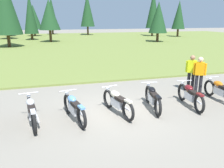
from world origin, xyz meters
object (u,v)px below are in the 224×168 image
at_px(motorcycle_black, 153,98).
at_px(motorcycle_sky_blue, 74,108).
at_px(rider_near_row_end, 192,71).
at_px(motorcycle_silver, 31,111).
at_px(motorcycle_cream, 117,102).
at_px(rider_checking_bike, 199,73).
at_px(motorcycle_maroon, 190,95).
at_px(motorcycle_orange, 220,91).

bearing_deg(motorcycle_black, motorcycle_sky_blue, -175.78).
xyz_separation_m(motorcycle_black, rider_near_row_end, (2.65, 1.56, 0.51)).
xyz_separation_m(motorcycle_silver, motorcycle_cream, (2.84, 0.06, 0.00)).
height_order(rider_checking_bike, rider_near_row_end, same).
height_order(motorcycle_cream, motorcycle_maroon, same).
relative_size(motorcycle_cream, motorcycle_maroon, 0.99).
relative_size(motorcycle_black, motorcycle_maroon, 0.99).
relative_size(motorcycle_sky_blue, rider_near_row_end, 1.24).
bearing_deg(motorcycle_cream, rider_near_row_end, 22.32).
relative_size(motorcycle_orange, rider_near_row_end, 1.26).
height_order(motorcycle_orange, rider_checking_bike, rider_checking_bike).
bearing_deg(motorcycle_sky_blue, rider_checking_bike, 12.65).
bearing_deg(motorcycle_silver, motorcycle_black, 2.14).
distance_m(motorcycle_orange, rider_near_row_end, 1.64).
relative_size(motorcycle_cream, rider_checking_bike, 1.24).
height_order(motorcycle_silver, rider_near_row_end, rider_near_row_end).
xyz_separation_m(motorcycle_black, rider_checking_bike, (2.70, 1.05, 0.51)).
distance_m(motorcycle_black, motorcycle_orange, 3.01).
distance_m(motorcycle_silver, motorcycle_orange, 7.25).
xyz_separation_m(motorcycle_cream, motorcycle_orange, (4.41, 0.14, 0.00)).
bearing_deg(motorcycle_silver, motorcycle_maroon, 0.09).
height_order(motorcycle_silver, rider_checking_bike, rider_checking_bike).
relative_size(motorcycle_sky_blue, motorcycle_orange, 0.99).
bearing_deg(rider_checking_bike, motorcycle_orange, -72.62).
bearing_deg(motorcycle_silver, rider_checking_bike, 9.84).
xyz_separation_m(motorcycle_silver, rider_checking_bike, (6.94, 1.20, 0.51)).
relative_size(motorcycle_cream, rider_near_row_end, 1.24).
bearing_deg(motorcycle_silver, motorcycle_cream, 1.14).
height_order(motorcycle_sky_blue, rider_checking_bike, rider_checking_bike).
distance_m(motorcycle_silver, motorcycle_sky_blue, 1.32).
relative_size(motorcycle_sky_blue, motorcycle_cream, 1.00).
xyz_separation_m(motorcycle_sky_blue, motorcycle_orange, (5.93, 0.26, 0.00)).
relative_size(motorcycle_cream, motorcycle_black, 1.00).
bearing_deg(motorcycle_cream, rider_checking_bike, 15.64).
bearing_deg(motorcycle_maroon, motorcycle_orange, 7.17).
bearing_deg(motorcycle_black, rider_near_row_end, 30.48).
distance_m(motorcycle_cream, motorcycle_orange, 4.41).
bearing_deg(motorcycle_sky_blue, motorcycle_maroon, 0.86).
xyz_separation_m(motorcycle_silver, rider_near_row_end, (6.89, 1.72, 0.51)).
bearing_deg(rider_near_row_end, motorcycle_maroon, -124.36).
relative_size(motorcycle_silver, rider_near_row_end, 1.25).
xyz_separation_m(motorcycle_black, motorcycle_maroon, (1.48, -0.15, 0.00)).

